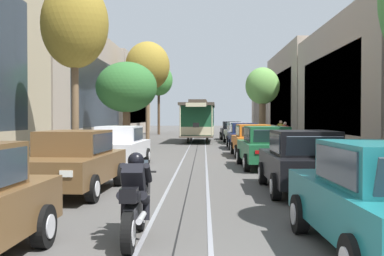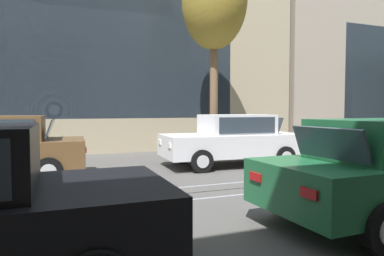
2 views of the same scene
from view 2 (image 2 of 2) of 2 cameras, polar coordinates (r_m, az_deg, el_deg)
name	(u,v)px [view 2 (image 2 of 2)]	position (r m, az deg, el deg)	size (l,w,h in m)	color
parked_car_white_mid_left	(233,140)	(10.86, 6.73, -1.92)	(2.13, 4.42, 1.58)	silver
street_tree_kerb_left_second	(214,2)	(13.04, 3.65, 19.97)	(2.66, 2.24, 7.33)	brown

